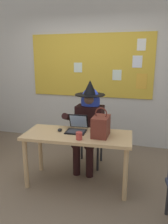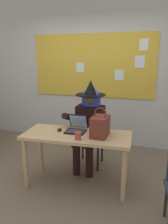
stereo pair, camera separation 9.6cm
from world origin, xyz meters
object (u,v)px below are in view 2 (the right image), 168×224
desk_main (77,141)px  chair_at_desk (91,133)px  handbag (100,126)px  coffee_mug (78,136)px  computer_mouse (60,130)px  person_costumed (89,119)px  laptop (77,127)px

desk_main → chair_at_desk: (0.01, 0.66, -0.11)m
chair_at_desk → handbag: handbag is taller
chair_at_desk → coffee_mug: bearing=2.6°
coffee_mug → chair_at_desk: bearing=94.8°
desk_main → handbag: bearing=2.8°
computer_mouse → handbag: bearing=-15.0°
chair_at_desk → handbag: size_ratio=2.41×
chair_at_desk → coffee_mug: 0.89m
computer_mouse → handbag: (0.58, -0.03, 0.12)m
person_costumed → handbag: 0.61m
desk_main → person_costumed: person_costumed is taller
person_costumed → handbag: size_ratio=3.65×
chair_at_desk → laptop: (-0.05, -0.55, 0.26)m
chair_at_desk → person_costumed: bearing=-0.8°
computer_mouse → coffee_mug: coffee_mug is taller
chair_at_desk → person_costumed: 0.30m
person_costumed → computer_mouse: (-0.28, -0.49, -0.04)m
chair_at_desk → handbag: (0.30, -0.65, 0.35)m
person_costumed → coffee_mug: size_ratio=14.51×
chair_at_desk → desk_main: bearing=-2.9°
desk_main → person_costumed: (0.01, 0.54, 0.16)m
chair_at_desk → coffee_mug: chair_at_desk is taller
desk_main → chair_at_desk: size_ratio=1.60×
handbag → laptop: bearing=164.0°
coffee_mug → person_costumed: bearing=95.4°
desk_main → laptop: size_ratio=4.51×
desk_main → coffee_mug: bearing=-66.5°
laptop → computer_mouse: bearing=-165.3°
desk_main → computer_mouse: 0.30m
person_costumed → coffee_mug: 0.72m
desk_main → handbag: (0.31, 0.02, 0.24)m
coffee_mug → computer_mouse: bearing=147.0°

